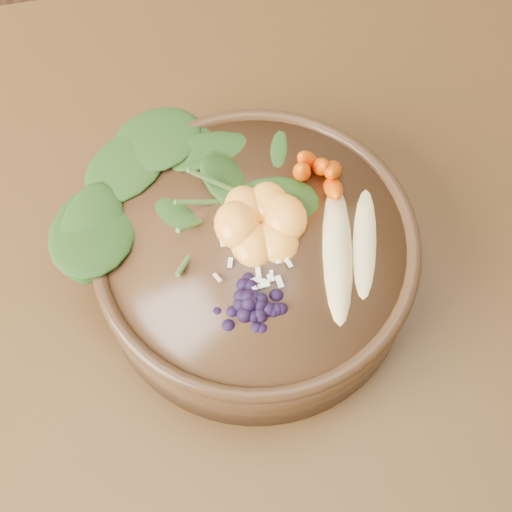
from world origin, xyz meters
TOP-DOWN VIEW (x-y plane):
  - ground at (0.00, 0.00)m, footprint 4.00×4.00m
  - dining_table at (0.00, 0.00)m, footprint 1.60×0.90m
  - stoneware_bowl at (-0.10, 0.02)m, footprint 0.38×0.38m
  - kale_heap at (-0.12, 0.09)m, footprint 0.24×0.23m
  - carrot_cluster at (-0.02, 0.07)m, footprint 0.08×0.08m
  - banana_halves at (-0.02, -0.01)m, footprint 0.09×0.16m
  - mandarin_cluster at (-0.09, 0.03)m, footprint 0.11×0.12m
  - blueberry_pile at (-0.12, -0.04)m, footprint 0.16×0.14m
  - coconut_flakes at (-0.10, -0.00)m, footprint 0.11×0.10m

SIDE VIEW (x-z plane):
  - ground at x=0.00m, z-range 0.00..0.00m
  - dining_table at x=0.00m, z-range 0.28..1.03m
  - stoneware_bowl at x=-0.10m, z-range 0.75..0.83m
  - coconut_flakes at x=-0.10m, z-range 0.83..0.84m
  - banana_halves at x=-0.02m, z-range 0.83..0.86m
  - mandarin_cluster at x=-0.09m, z-range 0.83..0.86m
  - blueberry_pile at x=-0.12m, z-range 0.83..0.87m
  - kale_heap at x=-0.12m, z-range 0.83..0.88m
  - carrot_cluster at x=-0.02m, z-range 0.83..0.91m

